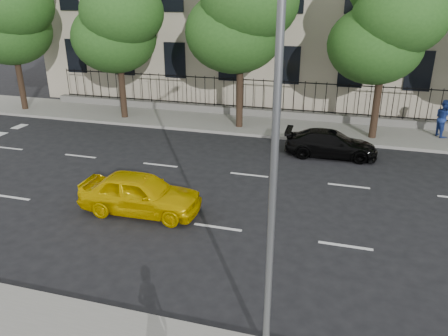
# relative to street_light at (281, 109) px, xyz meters

# --- Properties ---
(ground) EXTENTS (120.00, 120.00, 0.00)m
(ground) POSITION_rel_street_light_xyz_m (-2.50, 1.77, -5.15)
(ground) COLOR black
(ground) RESTS_ON ground
(far_sidewalk) EXTENTS (60.00, 4.00, 0.15)m
(far_sidewalk) POSITION_rel_street_light_xyz_m (-2.50, 15.77, -5.07)
(far_sidewalk) COLOR gray
(far_sidewalk) RESTS_ON ground
(lane_markings) EXTENTS (49.60, 4.62, 0.01)m
(lane_markings) POSITION_rel_street_light_xyz_m (-2.50, 6.52, -5.14)
(lane_markings) COLOR silver
(lane_markings) RESTS_ON ground
(iron_fence) EXTENTS (30.00, 0.50, 2.20)m
(iron_fence) POSITION_rel_street_light_xyz_m (-2.50, 17.47, -4.50)
(iron_fence) COLOR slate
(iron_fence) RESTS_ON far_sidewalk
(street_light) EXTENTS (0.25, 3.32, 8.05)m
(street_light) POSITION_rel_street_light_xyz_m (0.00, 0.00, 0.00)
(street_light) COLOR slate
(street_light) RESTS_ON near_sidewalk
(tree_a) EXTENTS (5.71, 5.31, 9.39)m
(tree_a) POSITION_rel_street_light_xyz_m (-18.46, 15.13, 0.98)
(tree_a) COLOR #382619
(tree_a) RESTS_ON far_sidewalk
(tree_b) EXTENTS (5.53, 5.12, 8.97)m
(tree_b) POSITION_rel_street_light_xyz_m (-11.46, 15.13, 0.69)
(tree_b) COLOR #382619
(tree_b) RESTS_ON far_sidewalk
(tree_c) EXTENTS (5.89, 5.50, 9.80)m
(tree_c) POSITION_rel_street_light_xyz_m (-4.46, 15.13, 1.26)
(tree_c) COLOR #382619
(tree_c) RESTS_ON far_sidewalk
(tree_d) EXTENTS (5.34, 4.94, 8.84)m
(tree_d) POSITION_rel_street_light_xyz_m (2.54, 15.13, 0.69)
(tree_d) COLOR #382619
(tree_d) RESTS_ON far_sidewalk
(yellow_taxi) EXTENTS (4.22, 1.79, 1.42)m
(yellow_taxi) POSITION_rel_street_light_xyz_m (-5.34, 4.57, -4.44)
(yellow_taxi) COLOR #E0B500
(yellow_taxi) RESTS_ON ground
(black_sedan) EXTENTS (4.22, 1.84, 1.21)m
(black_sedan) POSITION_rel_street_light_xyz_m (0.57, 11.98, -4.54)
(black_sedan) COLOR black
(black_sedan) RESTS_ON ground
(pedestrian_far) EXTENTS (1.03, 1.13, 1.90)m
(pedestrian_far) POSITION_rel_street_light_xyz_m (5.88, 16.14, -4.05)
(pedestrian_far) COLOR navy
(pedestrian_far) RESTS_ON far_sidewalk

